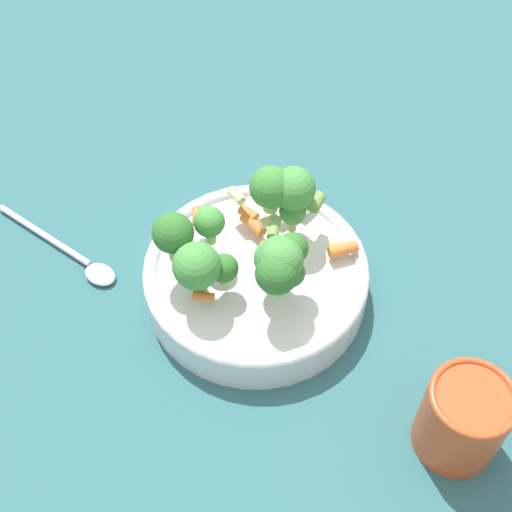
{
  "coord_description": "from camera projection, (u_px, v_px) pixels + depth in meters",
  "views": [
    {
      "loc": [
        0.41,
        0.13,
        0.61
      ],
      "look_at": [
        0.0,
        0.0,
        0.06
      ],
      "focal_mm": 50.0,
      "sensor_mm": 36.0,
      "label": 1
    }
  ],
  "objects": [
    {
      "name": "spoon",
      "position": [
        75.0,
        258.0,
        0.76
      ],
      "size": [
        0.07,
        0.17,
        0.01
      ],
      "rotation": [
        0.0,
        0.0,
        7.53
      ],
      "color": "silver",
      "rests_on": "ground_plane"
    },
    {
      "name": "pasta_salad",
      "position": [
        256.0,
        238.0,
        0.66
      ],
      "size": [
        0.17,
        0.18,
        0.08
      ],
      "color": "#8CB766",
      "rests_on": "bowl"
    },
    {
      "name": "ground_plane",
      "position": [
        256.0,
        292.0,
        0.74
      ],
      "size": [
        3.0,
        3.0,
        0.0
      ],
      "primitive_type": "plane",
      "color": "#2D6066"
    },
    {
      "name": "bowl",
      "position": [
        256.0,
        278.0,
        0.72
      ],
      "size": [
        0.23,
        0.23,
        0.05
      ],
      "color": "silver",
      "rests_on": "ground_plane"
    },
    {
      "name": "cup",
      "position": [
        463.0,
        418.0,
        0.61
      ],
      "size": [
        0.07,
        0.07,
        0.09
      ],
      "color": "#CC4C23",
      "rests_on": "ground_plane"
    }
  ]
}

